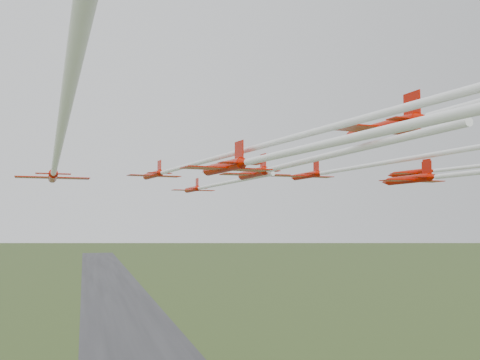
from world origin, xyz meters
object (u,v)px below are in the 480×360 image
object	(u,v)px
jet_row4_left	(290,152)
jet_row3_left	(56,162)
jet_row2_right	(362,166)
jet_row3_mid	(280,167)
jet_lead	(206,187)
jet_row2_left	(197,163)
jet_row3_right	(467,167)

from	to	relation	value
jet_row4_left	jet_row3_left	bearing A→B (deg)	141.69
jet_row2_right	jet_row3_left	bearing A→B (deg)	-160.63
jet_row3_left	jet_row3_mid	distance (m)	26.18
jet_lead	jet_row3_mid	size ratio (longest dim) A/B	0.93
jet_row2_left	jet_row3_left	bearing A→B (deg)	-147.67
jet_row4_left	jet_row2_left	bearing A→B (deg)	87.65
jet_row2_left	jet_row4_left	xyz separation A→B (m)	(2.61, -25.02, -1.56)
jet_lead	jet_row2_left	bearing A→B (deg)	-109.56
jet_row3_mid	jet_row3_right	size ratio (longest dim) A/B	1.03
jet_row3_left	jet_row4_left	bearing A→B (deg)	-33.77
jet_row2_left	jet_lead	bearing A→B (deg)	65.62
jet_row2_left	jet_row2_right	world-z (taller)	jet_row2_right
jet_lead	jet_row3_left	distance (m)	46.91
jet_row3_left	jet_row2_right	bearing A→B (deg)	19.72
jet_row2_right	jet_row3_left	xyz separation A→B (m)	(-41.44, -17.99, -2.48)
jet_row2_left	jet_row3_left	world-z (taller)	jet_row2_left
jet_row3_right	jet_row4_left	xyz separation A→B (m)	(-34.78, -21.31, -1.76)
jet_row2_right	jet_row3_left	distance (m)	45.24
jet_row2_right	jet_row3_left	world-z (taller)	jet_row2_right
jet_lead	jet_row3_left	size ratio (longest dim) A/B	0.66
jet_lead	jet_row2_left	world-z (taller)	jet_row2_left
jet_row4_left	jet_lead	bearing A→B (deg)	76.60
jet_lead	jet_row4_left	world-z (taller)	jet_row4_left
jet_row2_right	jet_row4_left	xyz separation A→B (m)	(-22.75, -28.79, -2.25)
jet_row3_right	jet_row4_left	size ratio (longest dim) A/B	0.79
jet_row3_mid	jet_row3_right	distance (m)	28.68
jet_row2_right	jet_row3_right	distance (m)	14.17
jet_row3_left	jet_row3_mid	world-z (taller)	jet_row3_mid
jet_row3_mid	jet_row4_left	size ratio (longest dim) A/B	0.81
jet_row3_right	jet_row4_left	distance (m)	40.82
jet_row2_left	jet_row4_left	bearing A→B (deg)	-93.21
jet_lead	jet_row2_left	size ratio (longest dim) A/B	0.64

